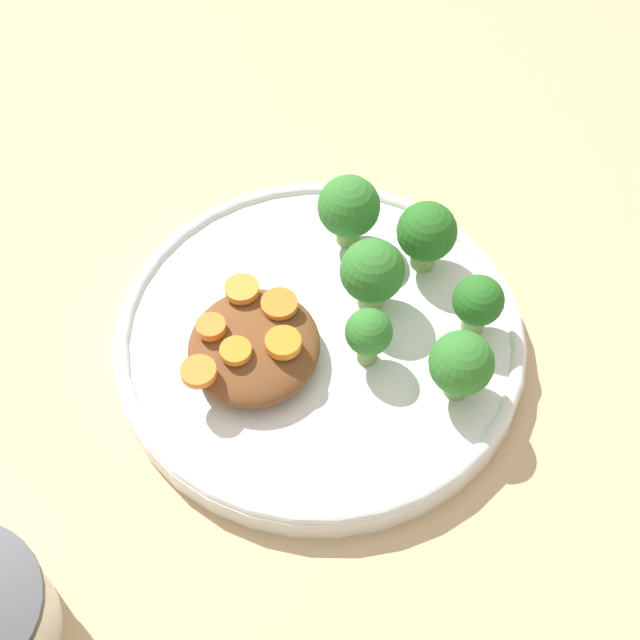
{
  "coord_description": "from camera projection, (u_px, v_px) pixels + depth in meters",
  "views": [
    {
      "loc": [
        0.36,
        0.04,
        0.53
      ],
      "look_at": [
        0.0,
        0.0,
        0.04
      ],
      "focal_mm": 50.0,
      "sensor_mm": 36.0,
      "label": 1
    }
  ],
  "objects": [
    {
      "name": "broccoli_floret_2",
      "position": [
        427.0,
        233.0,
        0.64
      ],
      "size": [
        0.04,
        0.04,
        0.06
      ],
      "color": "#7FA85B",
      "rests_on": "plate"
    },
    {
      "name": "broccoli_floret_1",
      "position": [
        372.0,
        273.0,
        0.61
      ],
      "size": [
        0.05,
        0.05,
        0.06
      ],
      "color": "#7FA85B",
      "rests_on": "plate"
    },
    {
      "name": "broccoli_floret_3",
      "position": [
        461.0,
        364.0,
        0.57
      ],
      "size": [
        0.04,
        0.04,
        0.06
      ],
      "color": "#759E51",
      "rests_on": "plate"
    },
    {
      "name": "ground_plane",
      "position": [
        320.0,
        348.0,
        0.64
      ],
      "size": [
        4.0,
        4.0,
        0.0
      ],
      "primitive_type": "plane",
      "color": "tan"
    },
    {
      "name": "carrot_slice_0",
      "position": [
        242.0,
        289.0,
        0.61
      ],
      "size": [
        0.02,
        0.02,
        0.01
      ],
      "primitive_type": "cylinder",
      "color": "orange",
      "rests_on": "stew_mound"
    },
    {
      "name": "stew_mound",
      "position": [
        254.0,
        347.0,
        0.6
      ],
      "size": [
        0.1,
        0.09,
        0.03
      ],
      "primitive_type": "ellipsoid",
      "color": "brown",
      "rests_on": "plate"
    },
    {
      "name": "carrot_slice_4",
      "position": [
        283.0,
        343.0,
        0.58
      ],
      "size": [
        0.02,
        0.02,
        0.01
      ],
      "primitive_type": "cylinder",
      "color": "orange",
      "rests_on": "stew_mound"
    },
    {
      "name": "broccoli_floret_4",
      "position": [
        349.0,
        208.0,
        0.65
      ],
      "size": [
        0.05,
        0.05,
        0.06
      ],
      "color": "#7FA85B",
      "rests_on": "plate"
    },
    {
      "name": "plate",
      "position": [
        320.0,
        338.0,
        0.63
      ],
      "size": [
        0.29,
        0.29,
        0.03
      ],
      "color": "white",
      "rests_on": "ground_plane"
    },
    {
      "name": "carrot_slice_2",
      "position": [
        198.0,
        372.0,
        0.57
      ],
      "size": [
        0.02,
        0.02,
        0.01
      ],
      "primitive_type": "cylinder",
      "color": "orange",
      "rests_on": "stew_mound"
    },
    {
      "name": "broccoli_floret_0",
      "position": [
        478.0,
        302.0,
        0.6
      ],
      "size": [
        0.04,
        0.04,
        0.05
      ],
      "color": "#7FA85B",
      "rests_on": "plate"
    },
    {
      "name": "broccoli_floret_5",
      "position": [
        369.0,
        334.0,
        0.59
      ],
      "size": [
        0.03,
        0.03,
        0.05
      ],
      "color": "#759E51",
      "rests_on": "plate"
    },
    {
      "name": "carrot_slice_3",
      "position": [
        211.0,
        327.0,
        0.59
      ],
      "size": [
        0.02,
        0.02,
        0.01
      ],
      "primitive_type": "cylinder",
      "color": "orange",
      "rests_on": "stew_mound"
    },
    {
      "name": "carrot_slice_5",
      "position": [
        280.0,
        300.0,
        0.61
      ],
      "size": [
        0.03,
        0.03,
        0.0
      ],
      "primitive_type": "cylinder",
      "color": "orange",
      "rests_on": "stew_mound"
    },
    {
      "name": "carrot_slice_1",
      "position": [
        236.0,
        351.0,
        0.58
      ],
      "size": [
        0.02,
        0.02,
        0.01
      ],
      "primitive_type": "cylinder",
      "color": "orange",
      "rests_on": "stew_mound"
    }
  ]
}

